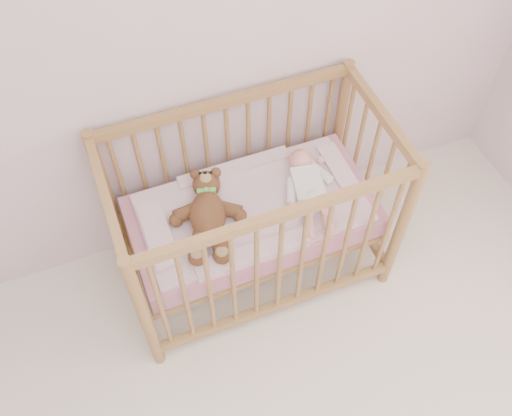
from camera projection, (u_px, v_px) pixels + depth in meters
name	position (u px, v px, depth m)	size (l,w,h in m)	color
wall_back	(154.00, 41.00, 2.34)	(4.00, 0.02, 2.70)	silver
crib	(252.00, 214.00, 2.87)	(1.36, 0.76, 1.00)	#A88047
mattress	(252.00, 216.00, 2.88)	(1.22, 0.62, 0.13)	#CA7E90
blanket	(252.00, 207.00, 2.82)	(1.10, 0.58, 0.06)	pink
baby	(308.00, 185.00, 2.81)	(0.26, 0.55, 0.13)	white
teddy_bear	(208.00, 215.00, 2.69)	(0.39, 0.55, 0.15)	brown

